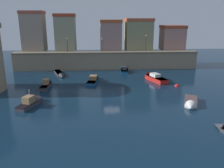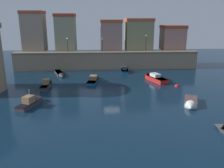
{
  "view_description": "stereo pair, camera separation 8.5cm",
  "coord_description": "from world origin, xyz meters",
  "px_view_note": "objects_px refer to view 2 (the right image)",
  "views": [
    {
      "loc": [
        -2.27,
        -34.9,
        11.78
      ],
      "look_at": [
        0.0,
        -0.52,
        1.97
      ],
      "focal_mm": 37.48,
      "sensor_mm": 36.0,
      "label": 1
    },
    {
      "loc": [
        -2.18,
        -34.9,
        11.78
      ],
      "look_at": [
        0.0,
        -0.52,
        1.97
      ],
      "focal_mm": 37.48,
      "sensor_mm": 36.0,
      "label": 2
    }
  ],
  "objects_px": {
    "quay_lamp_0": "(67,43)",
    "moored_boat_8": "(191,103)",
    "quay_lamp_1": "(102,43)",
    "mooring_buoy_0": "(177,86)",
    "quay_lamp_2": "(146,41)",
    "moored_boat_3": "(60,74)",
    "moored_boat_5": "(47,84)",
    "moored_boat_1": "(32,102)",
    "moored_boat_4": "(125,70)",
    "moored_boat_0": "(153,78)",
    "moored_boat_6": "(94,79)"
  },
  "relations": [
    {
      "from": "quay_lamp_1",
      "to": "quay_lamp_2",
      "type": "distance_m",
      "value": 10.21
    },
    {
      "from": "quay_lamp_2",
      "to": "moored_boat_8",
      "type": "bearing_deg",
      "value": -86.7
    },
    {
      "from": "quay_lamp_0",
      "to": "mooring_buoy_0",
      "type": "xyz_separation_m",
      "value": [
        20.83,
        -15.25,
        -6.31
      ]
    },
    {
      "from": "quay_lamp_2",
      "to": "mooring_buoy_0",
      "type": "height_order",
      "value": "quay_lamp_2"
    },
    {
      "from": "quay_lamp_0",
      "to": "moored_boat_5",
      "type": "relative_size",
      "value": 0.59
    },
    {
      "from": "mooring_buoy_0",
      "to": "quay_lamp_0",
      "type": "bearing_deg",
      "value": 143.79
    },
    {
      "from": "quay_lamp_0",
      "to": "mooring_buoy_0",
      "type": "bearing_deg",
      "value": -36.21
    },
    {
      "from": "moored_boat_3",
      "to": "mooring_buoy_0",
      "type": "xyz_separation_m",
      "value": [
        22.01,
        -9.55,
        -0.28
      ]
    },
    {
      "from": "quay_lamp_0",
      "to": "moored_boat_1",
      "type": "bearing_deg",
      "value": -96.07
    },
    {
      "from": "quay_lamp_0",
      "to": "mooring_buoy_0",
      "type": "distance_m",
      "value": 26.58
    },
    {
      "from": "quay_lamp_0",
      "to": "quay_lamp_2",
      "type": "height_order",
      "value": "quay_lamp_2"
    },
    {
      "from": "quay_lamp_0",
      "to": "moored_boat_0",
      "type": "height_order",
      "value": "quay_lamp_0"
    },
    {
      "from": "quay_lamp_0",
      "to": "moored_boat_5",
      "type": "xyz_separation_m",
      "value": [
        -2.19,
        -14.24,
        -5.81
      ]
    },
    {
      "from": "quay_lamp_0",
      "to": "moored_boat_8",
      "type": "relative_size",
      "value": 0.63
    },
    {
      "from": "moored_boat_4",
      "to": "mooring_buoy_0",
      "type": "distance_m",
      "value": 14.66
    },
    {
      "from": "quay_lamp_0",
      "to": "moored_boat_1",
      "type": "xyz_separation_m",
      "value": [
        -2.44,
        -22.97,
        -5.84
      ]
    },
    {
      "from": "moored_boat_1",
      "to": "moored_boat_4",
      "type": "relative_size",
      "value": 1.18
    },
    {
      "from": "moored_boat_0",
      "to": "moored_boat_1",
      "type": "relative_size",
      "value": 1.22
    },
    {
      "from": "quay_lamp_1",
      "to": "moored_boat_8",
      "type": "distance_m",
      "value": 27.93
    },
    {
      "from": "quay_lamp_0",
      "to": "quay_lamp_1",
      "type": "relative_size",
      "value": 1.05
    },
    {
      "from": "mooring_buoy_0",
      "to": "moored_boat_3",
      "type": "bearing_deg",
      "value": 156.55
    },
    {
      "from": "moored_boat_1",
      "to": "quay_lamp_2",
      "type": "bearing_deg",
      "value": -21.83
    },
    {
      "from": "quay_lamp_0",
      "to": "moored_boat_3",
      "type": "height_order",
      "value": "quay_lamp_0"
    },
    {
      "from": "quay_lamp_1",
      "to": "mooring_buoy_0",
      "type": "relative_size",
      "value": 3.98
    },
    {
      "from": "quay_lamp_2",
      "to": "moored_boat_6",
      "type": "relative_size",
      "value": 0.58
    },
    {
      "from": "quay_lamp_1",
      "to": "moored_boat_6",
      "type": "bearing_deg",
      "value": -100.22
    },
    {
      "from": "moored_boat_0",
      "to": "moored_boat_3",
      "type": "relative_size",
      "value": 1.0
    },
    {
      "from": "quay_lamp_2",
      "to": "moored_boat_6",
      "type": "xyz_separation_m",
      "value": [
        -12.12,
        -10.62,
        -6.24
      ]
    },
    {
      "from": "quay_lamp_0",
      "to": "moored_boat_3",
      "type": "relative_size",
      "value": 0.48
    },
    {
      "from": "moored_boat_1",
      "to": "moored_boat_8",
      "type": "height_order",
      "value": "moored_boat_1"
    },
    {
      "from": "moored_boat_5",
      "to": "moored_boat_1",
      "type": "bearing_deg",
      "value": -179.92
    },
    {
      "from": "moored_boat_8",
      "to": "quay_lamp_1",
      "type": "bearing_deg",
      "value": -132.8
    },
    {
      "from": "quay_lamp_1",
      "to": "moored_boat_4",
      "type": "xyz_separation_m",
      "value": [
        4.94,
        -2.94,
        -5.85
      ]
    },
    {
      "from": "quay_lamp_0",
      "to": "quay_lamp_2",
      "type": "bearing_deg",
      "value": -0.0
    },
    {
      "from": "quay_lamp_1",
      "to": "moored_boat_0",
      "type": "distance_m",
      "value": 15.57
    },
    {
      "from": "moored_boat_8",
      "to": "moored_boat_1",
      "type": "bearing_deg",
      "value": -72.53
    },
    {
      "from": "quay_lamp_1",
      "to": "moored_boat_1",
      "type": "bearing_deg",
      "value": -114.32
    },
    {
      "from": "moored_boat_1",
      "to": "moored_boat_5",
      "type": "bearing_deg",
      "value": 18.42
    },
    {
      "from": "moored_boat_1",
      "to": "moored_boat_5",
      "type": "height_order",
      "value": "moored_boat_1"
    },
    {
      "from": "moored_boat_4",
      "to": "mooring_buoy_0",
      "type": "height_order",
      "value": "moored_boat_4"
    },
    {
      "from": "moored_boat_4",
      "to": "moored_boat_8",
      "type": "distance_m",
      "value": 22.78
    },
    {
      "from": "moored_boat_6",
      "to": "moored_boat_8",
      "type": "distance_m",
      "value": 19.55
    },
    {
      "from": "quay_lamp_0",
      "to": "moored_boat_4",
      "type": "bearing_deg",
      "value": -12.85
    },
    {
      "from": "quay_lamp_1",
      "to": "moored_boat_5",
      "type": "bearing_deg",
      "value": -125.44
    },
    {
      "from": "quay_lamp_0",
      "to": "moored_boat_3",
      "type": "xyz_separation_m",
      "value": [
        -1.18,
        -5.7,
        -6.03
      ]
    },
    {
      "from": "moored_boat_3",
      "to": "moored_boat_5",
      "type": "relative_size",
      "value": 1.23
    },
    {
      "from": "moored_boat_0",
      "to": "moored_boat_3",
      "type": "distance_m",
      "value": 19.5
    },
    {
      "from": "moored_boat_1",
      "to": "moored_boat_0",
      "type": "bearing_deg",
      "value": -38.63
    },
    {
      "from": "moored_boat_4",
      "to": "moored_boat_5",
      "type": "bearing_deg",
      "value": 132.69
    },
    {
      "from": "quay_lamp_2",
      "to": "mooring_buoy_0",
      "type": "xyz_separation_m",
      "value": [
        2.68,
        -15.25,
        -6.61
      ]
    }
  ]
}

